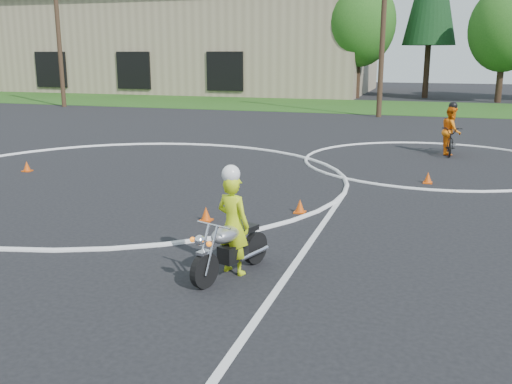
% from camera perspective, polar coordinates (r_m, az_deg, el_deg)
% --- Properties ---
extents(ground, '(120.00, 120.00, 0.00)m').
position_cam_1_polar(ground, '(13.70, -19.02, -1.23)').
color(ground, black).
rests_on(ground, ground).
extents(grass_strip, '(120.00, 10.00, 0.02)m').
position_cam_1_polar(grass_strip, '(38.57, 5.58, 8.66)').
color(grass_strip, '#1E4714').
rests_on(grass_strip, ground).
extents(course_markings, '(19.05, 19.05, 0.12)m').
position_cam_1_polar(course_markings, '(16.38, -3.78, 1.89)').
color(course_markings, silver).
rests_on(course_markings, ground).
extents(primary_motorcycle, '(0.84, 1.71, 0.93)m').
position_cam_1_polar(primary_motorcycle, '(8.78, -2.63, -5.59)').
color(primary_motorcycle, black).
rests_on(primary_motorcycle, ground).
extents(rider_primary_grp, '(0.66, 0.54, 1.73)m').
position_cam_1_polar(rider_primary_grp, '(8.78, -2.31, -2.97)').
color(rider_primary_grp, '#BDD816').
rests_on(rider_primary_grp, ground).
extents(rider_second_grp, '(0.69, 1.88, 1.79)m').
position_cam_1_polar(rider_second_grp, '(20.47, 18.89, 5.32)').
color(rider_second_grp, black).
rests_on(rider_second_grp, ground).
extents(traffic_cones, '(18.43, 9.36, 0.30)m').
position_cam_1_polar(traffic_cones, '(14.65, 12.90, 0.66)').
color(traffic_cones, '#D64B0B').
rests_on(traffic_cones, ground).
extents(warehouse, '(41.00, 17.00, 8.30)m').
position_cam_1_polar(warehouse, '(56.88, -9.94, 14.31)').
color(warehouse, tan).
rests_on(warehouse, ground).
extents(utility_poles, '(41.60, 1.12, 10.00)m').
position_cam_1_polar(utility_poles, '(31.77, 12.64, 16.70)').
color(utility_poles, '#473321').
rests_on(utility_poles, ground).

